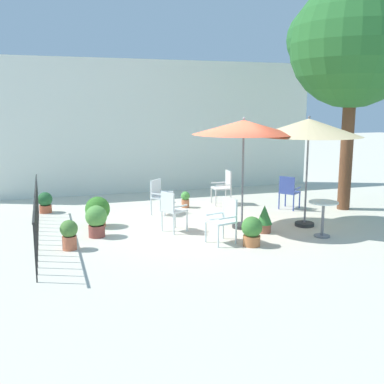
{
  "coord_description": "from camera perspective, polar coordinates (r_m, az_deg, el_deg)",
  "views": [
    {
      "loc": [
        -3.2,
        -9.82,
        2.76
      ],
      "look_at": [
        0.0,
        0.19,
        0.79
      ],
      "focal_mm": 43.4,
      "sensor_mm": 36.0,
      "label": 1
    }
  ],
  "objects": [
    {
      "name": "cafe_table_0",
      "position": [
        10.19,
        15.81,
        -2.48
      ],
      "size": [
        0.62,
        0.62,
        0.76
      ],
      "color": "silver",
      "rests_on": "ground"
    },
    {
      "name": "potted_plant_4",
      "position": [
        12.67,
        -0.82,
        -0.87
      ],
      "size": [
        0.24,
        0.24,
        0.45
      ],
      "color": "#C16D46",
      "rests_on": "ground"
    },
    {
      "name": "potted_plant_0",
      "position": [
        9.31,
        7.38,
        -4.69
      ],
      "size": [
        0.42,
        0.42,
        0.59
      ],
      "color": "#C07140",
      "rests_on": "ground"
    },
    {
      "name": "patio_umbrella_1",
      "position": [
        10.36,
        6.37,
        7.79
      ],
      "size": [
        2.29,
        2.29,
        2.5
      ],
      "color": "#2D2D2D",
      "rests_on": "ground"
    },
    {
      "name": "patio_chair_2",
      "position": [
        12.67,
        11.79,
        0.22
      ],
      "size": [
        0.64,
        0.64,
        0.9
      ],
      "color": "#344999",
      "rests_on": "ground"
    },
    {
      "name": "shade_tree",
      "position": [
        13.05,
        19.29,
        16.75
      ],
      "size": [
        3.36,
        3.2,
        5.87
      ],
      "color": "brown",
      "rests_on": "ground"
    },
    {
      "name": "patio_chair_3",
      "position": [
        10.19,
        -2.49,
        -2.01
      ],
      "size": [
        0.58,
        0.57,
        0.9
      ],
      "color": "white",
      "rests_on": "ground"
    },
    {
      "name": "patio_chair_4",
      "position": [
        13.07,
        3.96,
        0.86
      ],
      "size": [
        0.5,
        0.5,
        0.95
      ],
      "color": "silver",
      "rests_on": "ground"
    },
    {
      "name": "patio_umbrella_0",
      "position": [
        10.78,
        14.16,
        7.61
      ],
      "size": [
        2.37,
        2.37,
        2.53
      ],
      "color": "#2D2D2D",
      "rests_on": "ground"
    },
    {
      "name": "potted_plant_5",
      "position": [
        10.88,
        -11.53,
        -2.22
      ],
      "size": [
        0.57,
        0.57,
        0.7
      ],
      "color": "#A4592D",
      "rests_on": "ground"
    },
    {
      "name": "potted_plant_1",
      "position": [
        12.65,
        -17.59,
        -1.16
      ],
      "size": [
        0.37,
        0.37,
        0.54
      ],
      "color": "#B75638",
      "rests_on": "ground"
    },
    {
      "name": "patio_chair_0",
      "position": [
        11.88,
        -3.99,
        -0.29
      ],
      "size": [
        0.64,
        0.64,
        0.89
      ],
      "color": "silver",
      "rests_on": "ground"
    },
    {
      "name": "potted_plant_2",
      "position": [
        10.3,
        8.89,
        -3.2
      ],
      "size": [
        0.34,
        0.34,
        0.62
      ],
      "color": "#95543B",
      "rests_on": "ground"
    },
    {
      "name": "potted_plant_3",
      "position": [
        9.3,
        -14.87,
        -4.94
      ],
      "size": [
        0.34,
        0.35,
        0.59
      ],
      "color": "#C46645",
      "rests_on": "ground"
    },
    {
      "name": "ground_plane",
      "position": [
        10.69,
        0.31,
        -4.34
      ],
      "size": [
        60.0,
        60.0,
        0.0
      ],
      "primitive_type": "plane",
      "color": "beige"
    },
    {
      "name": "potted_plant_6",
      "position": [
        10.04,
        -11.68,
        -3.37
      ],
      "size": [
        0.46,
        0.46,
        0.68
      ],
      "color": "brown",
      "rests_on": "ground"
    },
    {
      "name": "patio_chair_1",
      "position": [
        9.43,
        4.0,
        -3.14
      ],
      "size": [
        0.59,
        0.58,
        0.91
      ],
      "color": "silver",
      "rests_on": "ground"
    },
    {
      "name": "terrace_railing",
      "position": [
        10.04,
        -18.61,
        -1.92
      ],
      "size": [
        0.03,
        5.26,
        1.01
      ],
      "color": "black",
      "rests_on": "ground"
    },
    {
      "name": "villa_facade",
      "position": [
        14.96,
        -5.41,
        7.97
      ],
      "size": [
        11.25,
        0.3,
        4.16
      ],
      "primitive_type": "cube",
      "color": "silver",
      "rests_on": "ground"
    }
  ]
}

